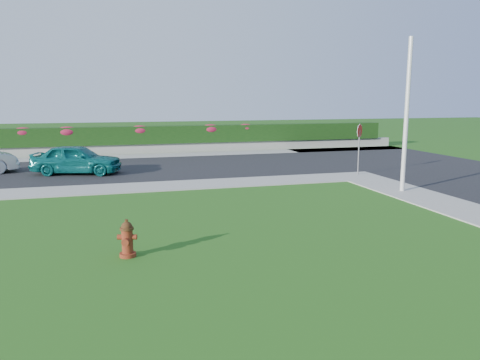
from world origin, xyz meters
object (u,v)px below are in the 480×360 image
object	(u,v)px
utility_pole	(406,116)
stop_sign	(359,138)
sedan_teal	(77,159)
fire_hydrant	(127,239)

from	to	relation	value
utility_pole	stop_sign	distance (m)	3.99
sedan_teal	utility_pole	distance (m)	14.19
utility_pole	stop_sign	bearing A→B (deg)	84.93
fire_hydrant	utility_pole	size ratio (longest dim) A/B	0.15
utility_pole	fire_hydrant	bearing A→B (deg)	-155.57
sedan_teal	utility_pole	size ratio (longest dim) A/B	0.70
utility_pole	stop_sign	size ratio (longest dim) A/B	2.42
fire_hydrant	utility_pole	world-z (taller)	utility_pole
fire_hydrant	sedan_teal	bearing A→B (deg)	113.43
sedan_teal	utility_pole	bearing A→B (deg)	-105.65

